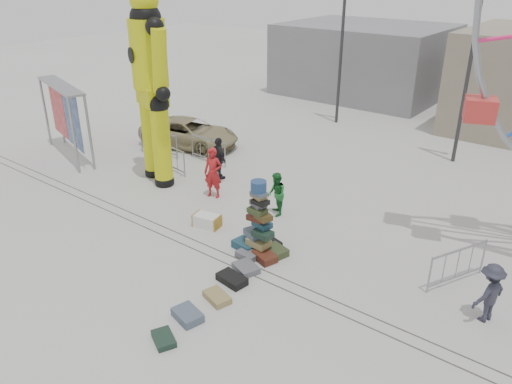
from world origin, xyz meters
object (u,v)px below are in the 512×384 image
Objects in this scene: barricade_wheel_front at (457,266)px; pedestrian_red at (213,173)px; suitcase_tower at (259,233)px; pedestrian_black at (219,158)px; lamp_post_left at (344,38)px; barricade_dummy_c at (208,150)px; pedestrian_grey at (489,293)px; lamp_post_right at (473,58)px; pedestrian_green at (276,194)px; parked_suv at (189,133)px; banner_scaffold at (63,103)px; barricade_dummy_b at (170,158)px; steamer_trunk at (207,221)px; crash_test_dummy at (151,81)px; barricade_dummy_a at (159,144)px.

barricade_wheel_front is 1.04× the size of pedestrian_red.
suitcase_tower reaches higher than pedestrian_black.
lamp_post_left is 4.62× the size of pedestrian_black.
lamp_post_left reaches higher than pedestrian_black.
barricade_dummy_c is 1.28× the size of pedestrian_grey.
barricade_dummy_c is 1.16× the size of pedestrian_black.
lamp_post_right is 11.56m from barricade_dummy_c.
pedestrian_black is (-3.67, 1.18, 0.09)m from pedestrian_green.
pedestrian_red is (-3.74, 2.08, 0.30)m from suitcase_tower.
suitcase_tower is 1.18× the size of barricade_dummy_c.
pedestrian_grey is 15.44m from parked_suv.
lamp_post_right is 4.00× the size of barricade_wheel_front.
pedestrian_black is at bearing 34.24° from banner_scaffold.
lamp_post_right is 3.39× the size of suitcase_tower.
barricade_dummy_b is 1.28× the size of pedestrian_grey.
barricade_wheel_front is (5.20, 2.01, -0.11)m from suitcase_tower.
parked_suv is at bearing 100.64° from barricade_wheel_front.
banner_scaffold is 18.07m from pedestrian_grey.
lamp_post_right is 10.25m from pedestrian_green.
pedestrian_green is (2.70, 0.23, -0.19)m from pedestrian_red.
steamer_trunk is 4.09m from pedestrian_black.
banner_scaffold is 2.36× the size of pedestrian_red.
lamp_post_right and lamp_post_left have the same top height.
barricade_wheel_front is at bearing 31.62° from suitcase_tower.
suitcase_tower is at bearing -101.21° from lamp_post_right.
barricade_dummy_c is (0.22, 2.67, -3.43)m from crash_test_dummy.
barricade_dummy_b is at bearing -108.26° from barricade_dummy_c.
barricade_dummy_b is (-9.17, -8.39, -3.93)m from lamp_post_right.
crash_test_dummy is 3.94m from pedestrian_black.
lamp_post_right is at bearing 42.97° from barricade_wheel_front.
barricade_dummy_a is (-3.90, -9.46, -3.93)m from lamp_post_left.
barricade_dummy_b is at bearing -76.82° from pedestrian_grey.
barricade_dummy_a is (3.04, 2.54, -1.90)m from banner_scaffold.
parked_suv is at bearing 69.34° from banner_scaffold.
parked_suv is (-3.72, 2.07, -0.21)m from pedestrian_black.
pedestrian_red is at bearing 161.39° from suitcase_tower.
lamp_post_left is at bearing 102.52° from crash_test_dummy.
crash_test_dummy is 1.60× the size of parked_suv.
lamp_post_right is 13.78m from barricade_dummy_a.
pedestrian_red is (1.02, -11.21, -3.52)m from lamp_post_left.
pedestrian_grey is (6.28, 0.90, 0.12)m from suitcase_tower.
steamer_trunk is 0.19× the size of parked_suv.
lamp_post_right reaches higher than barricade_dummy_b.
pedestrian_green reaches higher than parked_suv.
steamer_trunk is at bearing -174.80° from suitcase_tower.
barricade_dummy_a is at bearing -145.62° from lamp_post_right.
parked_suv is at bearing 128.15° from barricade_dummy_b.
crash_test_dummy reaches higher than steamer_trunk.
barricade_wheel_front is (12.14, -0.89, 0.00)m from barricade_dummy_b.
pedestrian_black is at bearing -130.75° from parked_suv.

